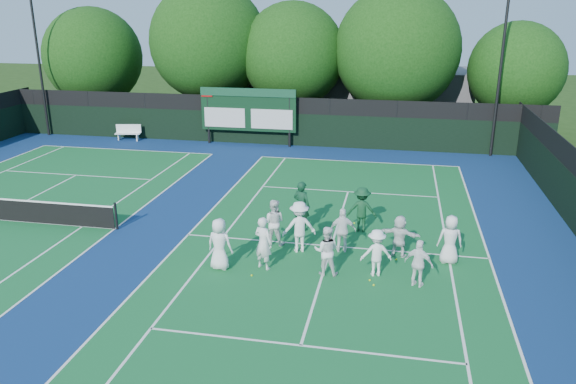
# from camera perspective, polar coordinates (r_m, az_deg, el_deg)

# --- Properties ---
(ground) EXTENTS (120.00, 120.00, 0.00)m
(ground) POSITION_cam_1_polar(r_m,az_deg,el_deg) (19.59, 4.06, -6.69)
(ground) COLOR #1C380F
(ground) RESTS_ON ground
(court_apron) EXTENTS (34.00, 32.00, 0.01)m
(court_apron) POSITION_cam_1_polar(r_m,az_deg,el_deg) (21.94, -11.37, -4.19)
(court_apron) COLOR navy
(court_apron) RESTS_ON ground
(near_court) EXTENTS (11.05, 23.85, 0.01)m
(near_court) POSITION_cam_1_polar(r_m,az_deg,el_deg) (20.49, 4.42, -5.50)
(near_court) COLOR #135E2B
(near_court) RESTS_ON ground
(back_fence) EXTENTS (34.00, 0.08, 3.00)m
(back_fence) POSITION_cam_1_polar(r_m,az_deg,el_deg) (35.28, -2.28, 7.03)
(back_fence) COLOR black
(back_fence) RESTS_ON ground
(scoreboard) EXTENTS (6.00, 0.21, 3.55)m
(scoreboard) POSITION_cam_1_polar(r_m,az_deg,el_deg) (34.98, -4.09, 8.29)
(scoreboard) COLOR black
(scoreboard) RESTS_ON ground
(clubhouse) EXTENTS (18.00, 6.00, 4.00)m
(clubhouse) POSITION_cam_1_polar(r_m,az_deg,el_deg) (42.30, 5.62, 9.73)
(clubhouse) COLOR #56575B
(clubhouse) RESTS_ON ground
(light_pole_left) EXTENTS (1.20, 0.30, 10.12)m
(light_pole_left) POSITION_cam_1_polar(r_m,az_deg,el_deg) (40.60, -24.23, 14.02)
(light_pole_left) COLOR black
(light_pole_left) RESTS_ON ground
(light_pole_right) EXTENTS (1.20, 0.30, 10.12)m
(light_pole_right) POSITION_cam_1_polar(r_m,az_deg,el_deg) (33.83, 21.03, 13.83)
(light_pole_right) COLOR black
(light_pole_right) RESTS_ON ground
(bench) EXTENTS (1.67, 0.72, 1.02)m
(bench) POSITION_cam_1_polar(r_m,az_deg,el_deg) (37.97, -15.91, 5.91)
(bench) COLOR white
(bench) RESTS_ON ground
(tree_a) EXTENTS (6.84, 6.84, 8.30)m
(tree_a) POSITION_cam_1_polar(r_m,az_deg,el_deg) (43.00, -18.93, 12.64)
(tree_a) COLOR black
(tree_a) RESTS_ON ground
(tree_b) EXTENTS (7.86, 7.86, 9.94)m
(tree_b) POSITION_cam_1_polar(r_m,az_deg,el_deg) (39.38, -7.82, 14.60)
(tree_b) COLOR black
(tree_b) RESTS_ON ground
(tree_c) EXTENTS (6.82, 6.82, 8.66)m
(tree_c) POSITION_cam_1_polar(r_m,az_deg,el_deg) (37.97, 0.78, 13.52)
(tree_c) COLOR black
(tree_c) RESTS_ON ground
(tree_d) EXTENTS (7.95, 7.95, 9.62)m
(tree_d) POSITION_cam_1_polar(r_m,az_deg,el_deg) (37.32, 11.24, 13.66)
(tree_d) COLOR black
(tree_d) RESTS_ON ground
(tree_e) EXTENTS (5.83, 5.83, 7.49)m
(tree_e) POSITION_cam_1_polar(r_m,az_deg,el_deg) (38.08, 22.35, 11.21)
(tree_e) COLOR black
(tree_e) RESTS_ON ground
(tennis_ball_0) EXTENTS (0.07, 0.07, 0.07)m
(tennis_ball_0) POSITION_cam_1_polar(r_m,az_deg,el_deg) (18.31, -3.70, -8.45)
(tennis_ball_0) COLOR #BFDF1A
(tennis_ball_0) RESTS_ON ground
(tennis_ball_1) EXTENTS (0.07, 0.07, 0.07)m
(tennis_ball_1) POSITION_cam_1_polar(r_m,az_deg,el_deg) (19.70, 10.94, -6.74)
(tennis_ball_1) COLOR #BFDF1A
(tennis_ball_1) RESTS_ON ground
(tennis_ball_2) EXTENTS (0.07, 0.07, 0.07)m
(tennis_ball_2) POSITION_cam_1_polar(r_m,az_deg,el_deg) (18.16, 8.30, -8.86)
(tennis_ball_2) COLOR #BFDF1A
(tennis_ball_2) RESTS_ON ground
(tennis_ball_3) EXTENTS (0.07, 0.07, 0.07)m
(tennis_ball_3) POSITION_cam_1_polar(r_m,az_deg,el_deg) (22.67, -6.46, -3.10)
(tennis_ball_3) COLOR #BFDF1A
(tennis_ball_3) RESTS_ON ground
(tennis_ball_4) EXTENTS (0.07, 0.07, 0.07)m
(tennis_ball_4) POSITION_cam_1_polar(r_m,az_deg,el_deg) (22.61, 6.75, -3.16)
(tennis_ball_4) COLOR #BFDF1A
(tennis_ball_4) RESTS_ON ground
(tennis_ball_5) EXTENTS (0.07, 0.07, 0.07)m
(tennis_ball_5) POSITION_cam_1_polar(r_m,az_deg,el_deg) (17.89, 8.70, -9.33)
(tennis_ball_5) COLOR #BFDF1A
(tennis_ball_5) RESTS_ON ground
(player_front_0) EXTENTS (0.93, 0.67, 1.76)m
(player_front_0) POSITION_cam_1_polar(r_m,az_deg,el_deg) (18.57, -6.96, -5.27)
(player_front_0) COLOR white
(player_front_0) RESTS_ON ground
(player_front_1) EXTENTS (0.78, 0.67, 1.81)m
(player_front_1) POSITION_cam_1_polar(r_m,az_deg,el_deg) (18.46, -2.53, -5.21)
(player_front_1) COLOR white
(player_front_1) RESTS_ON ground
(player_front_2) EXTENTS (0.83, 0.66, 1.66)m
(player_front_2) POSITION_cam_1_polar(r_m,az_deg,el_deg) (18.12, 3.91, -5.98)
(player_front_2) COLOR white
(player_front_2) RESTS_ON ground
(player_front_3) EXTENTS (1.13, 0.82, 1.57)m
(player_front_3) POSITION_cam_1_polar(r_m,az_deg,el_deg) (18.26, 8.96, -6.12)
(player_front_3) COLOR white
(player_front_3) RESTS_ON ground
(player_front_4) EXTENTS (0.98, 0.67, 1.54)m
(player_front_4) POSITION_cam_1_polar(r_m,az_deg,el_deg) (17.81, 13.15, -7.10)
(player_front_4) COLOR white
(player_front_4) RESTS_ON ground
(player_back_0) EXTENTS (0.86, 0.68, 1.71)m
(player_back_0) POSITION_cam_1_polar(r_m,az_deg,el_deg) (20.32, -1.47, -3.08)
(player_back_0) COLOR white
(player_back_0) RESTS_ON ground
(player_back_1) EXTENTS (1.37, 1.08, 1.86)m
(player_back_1) POSITION_cam_1_polar(r_m,az_deg,el_deg) (19.70, 1.15, -3.56)
(player_back_1) COLOR white
(player_back_1) RESTS_ON ground
(player_back_2) EXTENTS (1.00, 0.54, 1.62)m
(player_back_2) POSITION_cam_1_polar(r_m,az_deg,el_deg) (19.80, 5.58, -3.90)
(player_back_2) COLOR white
(player_back_2) RESTS_ON ground
(player_back_3) EXTENTS (1.45, 0.74, 1.50)m
(player_back_3) POSITION_cam_1_polar(r_m,az_deg,el_deg) (19.77, 11.26, -4.41)
(player_back_3) COLOR white
(player_back_3) RESTS_ON ground
(player_back_4) EXTENTS (0.87, 0.61, 1.70)m
(player_back_4) POSITION_cam_1_polar(r_m,az_deg,el_deg) (19.62, 16.14, -4.67)
(player_back_4) COLOR white
(player_back_4) RESTS_ON ground
(coach_left) EXTENTS (0.84, 0.71, 1.96)m
(coach_left) POSITION_cam_1_polar(r_m,az_deg,el_deg) (21.58, 1.40, -1.41)
(coach_left) COLOR #0E3620
(coach_left) RESTS_ON ground
(coach_right) EXTENTS (1.16, 0.70, 1.76)m
(coach_right) POSITION_cam_1_polar(r_m,az_deg,el_deg) (21.68, 7.50, -1.76)
(coach_right) COLOR #103D20
(coach_right) RESTS_ON ground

